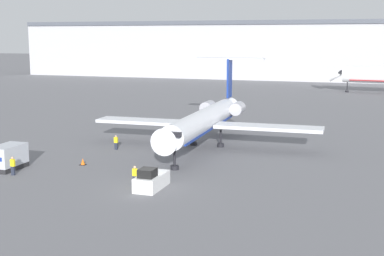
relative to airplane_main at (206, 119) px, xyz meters
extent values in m
plane|color=slate|center=(0.35, -17.97, -3.26)|extent=(600.00, 600.00, 0.00)
cube|color=#B2B2B7|center=(0.35, 102.03, 4.68)|extent=(180.00, 16.00, 15.89)
cube|color=#4C515B|center=(0.35, 102.03, 13.22)|extent=(180.00, 16.80, 1.20)
cylinder|color=silver|center=(0.03, -1.08, -0.05)|extent=(3.05, 21.83, 2.50)
cone|color=silver|center=(0.33, -12.96, -0.05)|extent=(2.55, 2.07, 2.50)
cube|color=black|center=(0.31, -12.16, 0.39)|extent=(2.15, 0.75, 0.44)
cone|color=silver|center=(-0.28, 11.18, -0.05)|extent=(2.32, 2.81, 2.25)
cube|color=navy|center=(0.03, -1.08, -0.87)|extent=(2.75, 19.64, 0.20)
cube|color=silver|center=(7.19, 0.19, -0.62)|extent=(11.95, 3.31, 0.36)
cube|color=silver|center=(-7.19, -0.18, -0.62)|extent=(11.95, 3.31, 0.36)
cylinder|color=#ADADB7|center=(1.75, 8.11, 0.26)|extent=(1.63, 2.70, 1.56)
cylinder|color=#ADADB7|center=(-2.16, 8.01, 0.26)|extent=(1.63, 2.70, 1.56)
cube|color=navy|center=(-0.30, 11.73, 3.78)|extent=(0.30, 2.21, 5.15)
cube|color=silver|center=(-0.30, 11.73, 6.35)|extent=(9.31, 2.03, 0.20)
cylinder|color=black|center=(0.28, -10.96, -2.28)|extent=(0.24, 0.24, 1.96)
cylinder|color=black|center=(0.28, -10.96, -3.06)|extent=(0.80, 0.80, 0.40)
cylinder|color=black|center=(-1.64, 0.56, -2.28)|extent=(0.24, 0.24, 1.96)
cylinder|color=black|center=(-1.64, 0.56, -3.06)|extent=(0.80, 0.80, 0.40)
cylinder|color=black|center=(1.61, 0.65, -2.28)|extent=(0.24, 0.24, 1.96)
cylinder|color=black|center=(1.61, 0.65, -3.06)|extent=(0.80, 0.80, 0.40)
cube|color=silver|center=(0.68, -17.56, -2.67)|extent=(1.81, 3.95, 1.19)
cube|color=black|center=(0.68, -18.43, -1.72)|extent=(1.27, 1.42, 0.70)
cube|color=black|center=(0.68, -15.66, -2.85)|extent=(1.63, 0.30, 0.71)
cube|color=#232326|center=(-14.80, -15.91, -3.04)|extent=(2.07, 3.66, 0.45)
cube|color=#B7BCC6|center=(-14.80, -15.91, -1.86)|extent=(2.07, 3.66, 1.90)
cube|color=#232838|center=(-1.07, -17.07, -2.86)|extent=(0.32, 0.20, 0.80)
cube|color=yellow|center=(-1.07, -17.07, -2.14)|extent=(0.40, 0.24, 0.64)
sphere|color=tan|center=(-1.07, -17.07, -1.71)|extent=(0.23, 0.23, 0.23)
cube|color=#232838|center=(-9.12, -4.50, -2.87)|extent=(0.32, 0.20, 0.78)
cube|color=yellow|center=(-9.12, -4.50, -2.17)|extent=(0.40, 0.24, 0.62)
sphere|color=tan|center=(-9.12, -4.50, -1.74)|extent=(0.23, 0.23, 0.23)
cube|color=#232838|center=(-13.02, -17.61, -2.85)|extent=(0.32, 0.20, 0.83)
cube|color=yellow|center=(-13.02, -17.61, -2.10)|extent=(0.40, 0.24, 0.66)
sphere|color=tan|center=(-13.02, -17.61, -1.65)|extent=(0.24, 0.24, 0.24)
cube|color=black|center=(-8.97, -12.10, -3.24)|extent=(0.58, 0.58, 0.04)
cone|color=orange|center=(-8.97, -12.10, -2.91)|extent=(0.42, 0.42, 0.63)
cone|color=white|center=(10.23, 68.74, 0.82)|extent=(3.26, 3.89, 3.58)
cube|color=black|center=(11.36, 68.60, 1.45)|extent=(1.05, 3.11, 0.44)
cylinder|color=black|center=(12.64, 68.46, -2.12)|extent=(0.24, 0.24, 2.29)
cylinder|color=black|center=(12.64, 68.46, -3.06)|extent=(0.80, 0.80, 0.40)
camera|label=1|loc=(17.54, -57.41, 9.26)|focal=50.00mm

